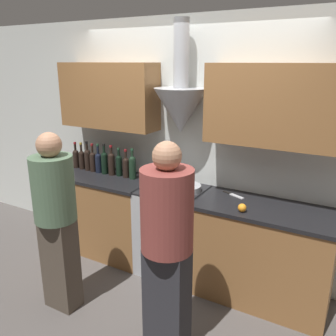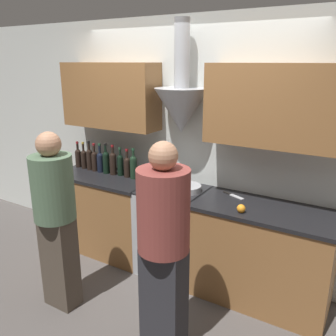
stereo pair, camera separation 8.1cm
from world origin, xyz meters
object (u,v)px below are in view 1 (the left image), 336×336
(orange_fruit, at_px, (242,208))
(wine_bottle_1, at_px, (82,159))
(person_foreground_right, at_px, (167,243))
(stove_range, at_px, (173,230))
(wine_bottle_2, at_px, (88,159))
(wine_bottle_7, at_px, (119,164))
(wine_bottle_6, at_px, (112,163))
(wine_bottle_4, at_px, (98,161))
(wine_bottle_9, at_px, (132,166))
(stock_pot, at_px, (161,181))
(mixing_bowl, at_px, (187,188))
(wine_bottle_3, at_px, (93,160))
(wine_bottle_8, at_px, (126,166))
(wine_bottle_5, at_px, (104,162))
(person_foreground_left, at_px, (56,216))
(wine_bottle_0, at_px, (76,157))

(orange_fruit, bearing_deg, wine_bottle_1, 172.40)
(person_foreground_right, bearing_deg, stove_range, 116.73)
(orange_fruit, distance_m, person_foreground_right, 0.84)
(wine_bottle_2, distance_m, wine_bottle_7, 0.45)
(stove_range, relative_size, wine_bottle_6, 2.67)
(wine_bottle_4, xyz_separation_m, wine_bottle_6, (0.19, 0.00, 0.01))
(wine_bottle_9, distance_m, stock_pot, 0.42)
(wine_bottle_1, relative_size, wine_bottle_6, 0.94)
(stock_pot, xyz_separation_m, mixing_bowl, (0.28, 0.02, -0.03))
(stock_pot, bearing_deg, wine_bottle_6, 174.72)
(wine_bottle_3, bearing_deg, wine_bottle_8, 1.64)
(stove_range, bearing_deg, wine_bottle_6, 175.31)
(wine_bottle_3, height_order, wine_bottle_6, wine_bottle_6)
(wine_bottle_2, distance_m, wine_bottle_5, 0.26)
(wine_bottle_2, distance_m, orange_fruit, 2.00)
(wine_bottle_3, distance_m, person_foreground_left, 1.21)
(mixing_bowl, xyz_separation_m, orange_fruit, (0.65, -0.22, 0.01))
(wine_bottle_7, bearing_deg, wine_bottle_3, -176.75)
(mixing_bowl, bearing_deg, orange_fruit, -19.00)
(wine_bottle_3, bearing_deg, wine_bottle_5, 0.24)
(wine_bottle_1, relative_size, wine_bottle_2, 0.93)
(wine_bottle_2, relative_size, wine_bottle_4, 1.03)
(wine_bottle_0, height_order, person_foreground_right, person_foreground_right)
(wine_bottle_5, bearing_deg, orange_fruit, -8.75)
(wine_bottle_8, bearing_deg, stove_range, -7.03)
(stock_pot, bearing_deg, person_foreground_right, -57.19)
(stock_pot, height_order, person_foreground_left, person_foreground_left)
(wine_bottle_3, relative_size, wine_bottle_6, 0.96)
(mixing_bowl, bearing_deg, wine_bottle_8, 176.00)
(wine_bottle_4, xyz_separation_m, wine_bottle_7, (0.28, 0.02, 0.00))
(stove_range, height_order, wine_bottle_7, wine_bottle_7)
(stock_pot, bearing_deg, wine_bottle_3, 176.39)
(wine_bottle_0, height_order, wine_bottle_8, wine_bottle_8)
(person_foreground_left, relative_size, person_foreground_right, 0.98)
(wine_bottle_2, xyz_separation_m, wine_bottle_9, (0.64, 0.00, 0.00))
(wine_bottle_1, bearing_deg, wine_bottle_5, -1.98)
(wine_bottle_0, bearing_deg, wine_bottle_3, -4.27)
(wine_bottle_3, bearing_deg, wine_bottle_0, 175.73)
(stove_range, height_order, wine_bottle_5, wine_bottle_5)
(wine_bottle_4, bearing_deg, stock_pot, -4.12)
(wine_bottle_2, xyz_separation_m, wine_bottle_6, (0.36, -0.00, 0.00))
(wine_bottle_7, relative_size, orange_fruit, 4.41)
(wine_bottle_2, bearing_deg, wine_bottle_3, -4.19)
(wine_bottle_1, height_order, wine_bottle_7, same)
(wine_bottle_2, distance_m, mixing_bowl, 1.34)
(wine_bottle_6, relative_size, orange_fruit, 4.69)
(wine_bottle_4, distance_m, person_foreground_right, 1.85)
(wine_bottle_4, distance_m, wine_bottle_5, 0.09)
(wine_bottle_1, xyz_separation_m, wine_bottle_6, (0.46, -0.01, 0.02))
(wine_bottle_6, relative_size, person_foreground_left, 0.21)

